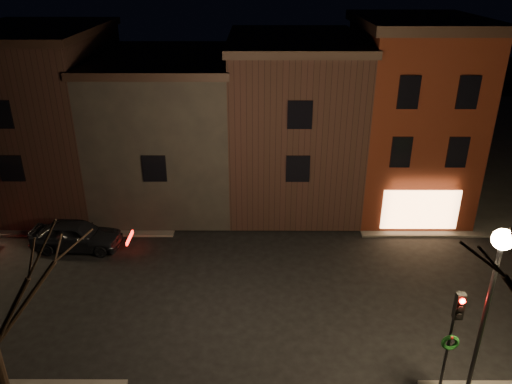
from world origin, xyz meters
TOP-DOWN VIEW (x-y plane):
  - ground at (0.00, 0.00)m, footprint 120.00×120.00m
  - sidewalk_far_left at (-20.00, 20.00)m, footprint 30.00×30.00m
  - corner_building at (8.00, 9.47)m, footprint 6.50×8.50m
  - row_building_a at (1.50, 10.50)m, footprint 7.30×10.30m
  - row_building_b at (-5.75, 10.50)m, footprint 7.80×10.30m
  - row_building_c at (-13.00, 10.50)m, footprint 7.30×10.30m
  - street_lamp_near at (6.20, -6.00)m, footprint 0.60×0.60m
  - traffic_signal at (5.60, -5.51)m, footprint 0.58×0.38m
  - parked_car_a at (-9.63, 3.88)m, footprint 4.56×2.02m

SIDE VIEW (x-z plane):
  - ground at x=0.00m, z-range 0.00..0.00m
  - sidewalk_far_left at x=-20.00m, z-range 0.00..0.12m
  - parked_car_a at x=-9.63m, z-range 0.00..1.52m
  - traffic_signal at x=5.60m, z-range 0.78..4.83m
  - row_building_b at x=-5.75m, z-range 0.13..8.53m
  - row_building_a at x=1.50m, z-range 0.13..9.53m
  - row_building_c at x=-13.00m, z-range 0.13..10.03m
  - street_lamp_near at x=6.20m, z-range 1.94..8.42m
  - corner_building at x=8.00m, z-range 0.15..10.65m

